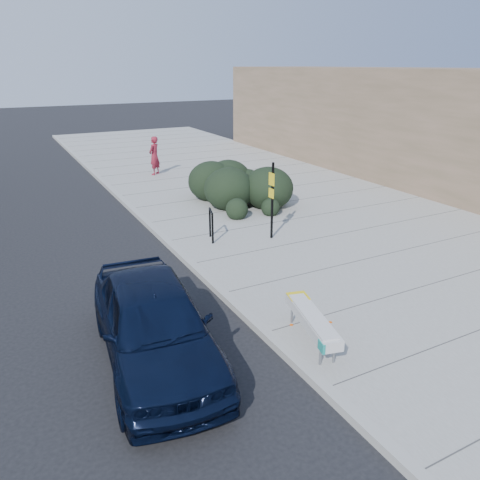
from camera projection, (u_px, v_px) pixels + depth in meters
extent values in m
plane|color=black|center=(225.00, 298.00, 11.35)|extent=(120.00, 120.00, 0.00)
cube|color=gray|center=(298.00, 210.00, 17.91)|extent=(11.20, 50.00, 0.15)
cube|color=#9E9E99|center=(158.00, 233.00, 15.46)|extent=(0.22, 50.00, 0.17)
cylinder|color=gray|center=(320.00, 356.00, 8.54)|extent=(0.05, 0.05, 0.38)
cylinder|color=gray|center=(334.00, 354.00, 8.60)|extent=(0.05, 0.05, 0.38)
cylinder|color=gray|center=(292.00, 315.00, 9.94)|extent=(0.05, 0.05, 0.38)
cylinder|color=gray|center=(304.00, 313.00, 10.00)|extent=(0.05, 0.05, 0.38)
cylinder|color=gray|center=(305.00, 326.00, 9.18)|extent=(0.41, 1.50, 0.03)
cylinder|color=gray|center=(318.00, 325.00, 9.24)|extent=(0.41, 1.50, 0.03)
cube|color=#B2B2B2|center=(312.00, 320.00, 9.16)|extent=(0.88, 2.06, 0.21)
cube|color=yellow|center=(298.00, 296.00, 9.85)|extent=(0.50, 0.49, 0.02)
cube|color=teal|center=(322.00, 347.00, 8.29)|extent=(0.10, 0.24, 0.19)
cylinder|color=black|center=(213.00, 229.00, 14.26)|extent=(0.06, 0.06, 0.94)
cylinder|color=black|center=(210.00, 223.00, 14.81)|extent=(0.06, 0.06, 0.94)
cylinder|color=black|center=(211.00, 211.00, 14.37)|extent=(0.24, 0.60, 0.06)
cube|color=black|center=(272.00, 201.00, 14.44)|extent=(0.06, 0.06, 2.42)
cube|color=yellow|center=(272.00, 179.00, 14.17)|extent=(0.03, 0.28, 0.39)
cube|color=yellow|center=(271.00, 193.00, 14.33)|extent=(0.03, 0.26, 0.30)
ellipsoid|color=black|center=(237.00, 180.00, 18.53)|extent=(2.35, 4.62, 1.72)
imported|color=black|center=(154.00, 323.00, 8.71)|extent=(2.42, 4.98, 1.64)
imported|color=maroon|center=(154.00, 156.00, 23.04)|extent=(0.81, 0.78, 1.88)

